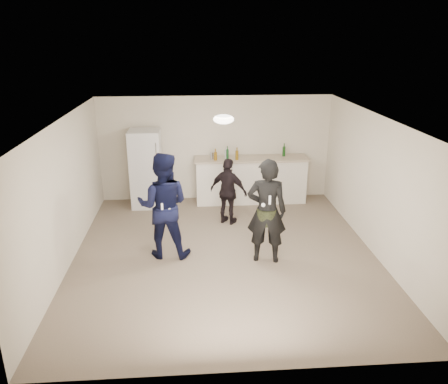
{
  "coord_description": "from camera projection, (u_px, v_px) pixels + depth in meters",
  "views": [
    {
      "loc": [
        -0.54,
        -7.17,
        3.83
      ],
      "look_at": [
        0.0,
        0.2,
        1.15
      ],
      "focal_mm": 35.0,
      "sensor_mm": 36.0,
      "label": 1
    }
  ],
  "objects": [
    {
      "name": "floor",
      "position": [
        225.0,
        254.0,
        8.07
      ],
      "size": [
        6.0,
        6.0,
        0.0
      ],
      "primitive_type": "plane",
      "color": "#6B5B4C",
      "rests_on": "ground"
    },
    {
      "name": "man",
      "position": [
        163.0,
        206.0,
        7.74
      ],
      "size": [
        1.02,
        0.84,
        1.93
      ],
      "primitive_type": "imported",
      "rotation": [
        0.0,
        0.0,
        3.03
      ],
      "color": "#0E123C",
      "rests_on": "floor"
    },
    {
      "name": "counter",
      "position": [
        251.0,
        181.0,
        10.45
      ],
      "size": [
        2.6,
        0.56,
        1.05
      ],
      "primitive_type": "cube",
      "color": "silver",
      "rests_on": "floor"
    },
    {
      "name": "wall_front",
      "position": [
        245.0,
        282.0,
        4.83
      ],
      "size": [
        6.0,
        0.0,
        6.0
      ],
      "primitive_type": "plane",
      "rotation": [
        -1.57,
        0.0,
        0.0
      ],
      "color": "beige",
      "rests_on": "floor"
    },
    {
      "name": "wall_left",
      "position": [
        65.0,
        195.0,
        7.45
      ],
      "size": [
        0.0,
        6.0,
        6.0
      ],
      "primitive_type": "plane",
      "rotation": [
        1.57,
        0.0,
        1.57
      ],
      "color": "beige",
      "rests_on": "floor"
    },
    {
      "name": "ceiling",
      "position": [
        225.0,
        120.0,
        7.22
      ],
      "size": [
        6.0,
        6.0,
        0.0
      ],
      "primitive_type": "plane",
      "rotation": [
        3.14,
        0.0,
        0.0
      ],
      "color": "silver",
      "rests_on": "wall_back"
    },
    {
      "name": "fridge_handle",
      "position": [
        156.0,
        156.0,
        9.62
      ],
      "size": [
        0.02,
        0.02,
        0.6
      ],
      "primitive_type": "cylinder",
      "color": "silver",
      "rests_on": "fridge"
    },
    {
      "name": "nunchuk_man",
      "position": [
        169.0,
        210.0,
        7.51
      ],
      "size": [
        0.07,
        0.07,
        0.07
      ],
      "primitive_type": "sphere",
      "color": "white",
      "rests_on": "man"
    },
    {
      "name": "ceiling_dome",
      "position": [
        224.0,
        119.0,
        7.52
      ],
      "size": [
        0.36,
        0.36,
        0.16
      ],
      "primitive_type": "ellipsoid",
      "color": "white",
      "rests_on": "ceiling"
    },
    {
      "name": "nunchuk_woman",
      "position": [
        263.0,
        205.0,
        7.27
      ],
      "size": [
        0.07,
        0.07,
        0.07
      ],
      "primitive_type": "sphere",
      "color": "white",
      "rests_on": "woman"
    },
    {
      "name": "camo_shorts",
      "position": [
        266.0,
        216.0,
        7.58
      ],
      "size": [
        0.34,
        0.34,
        0.28
      ],
      "primitive_type": "cylinder",
      "color": "#2A3518",
      "rests_on": "woman"
    },
    {
      "name": "remote_man",
      "position": [
        162.0,
        207.0,
        7.45
      ],
      "size": [
        0.04,
        0.04,
        0.15
      ],
      "primitive_type": "cube",
      "color": "white",
      "rests_on": "man"
    },
    {
      "name": "shaker",
      "position": [
        212.0,
        156.0,
        10.11
      ],
      "size": [
        0.08,
        0.08,
        0.17
      ],
      "primitive_type": "cylinder",
      "color": "silver",
      "rests_on": "counter_top"
    },
    {
      "name": "remote_woman",
      "position": [
        270.0,
        200.0,
        7.21
      ],
      "size": [
        0.04,
        0.04,
        0.15
      ],
      "primitive_type": "cube",
      "color": "silver",
      "rests_on": "woman"
    },
    {
      "name": "wall_back",
      "position": [
        215.0,
        148.0,
        10.46
      ],
      "size": [
        6.0,
        0.0,
        6.0
      ],
      "primitive_type": "plane",
      "rotation": [
        1.57,
        0.0,
        0.0
      ],
      "color": "beige",
      "rests_on": "floor"
    },
    {
      "name": "spectator",
      "position": [
        228.0,
        192.0,
        9.17
      ],
      "size": [
        0.9,
        0.73,
        1.43
      ],
      "primitive_type": "imported",
      "rotation": [
        0.0,
        0.0,
        2.61
      ],
      "color": "black",
      "rests_on": "floor"
    },
    {
      "name": "woman",
      "position": [
        267.0,
        211.0,
        7.55
      ],
      "size": [
        0.76,
        0.57,
        1.89
      ],
      "primitive_type": "imported",
      "rotation": [
        0.0,
        0.0,
        2.96
      ],
      "color": "black",
      "rests_on": "floor"
    },
    {
      "name": "bottle_cluster",
      "position": [
        240.0,
        154.0,
        10.14
      ],
      "size": [
        1.72,
        0.32,
        0.25
      ],
      "color": "#13451C",
      "rests_on": "counter_top"
    },
    {
      "name": "fridge",
      "position": [
        146.0,
        169.0,
        10.09
      ],
      "size": [
        0.7,
        0.7,
        1.8
      ],
      "primitive_type": "cube",
      "color": "white",
      "rests_on": "floor"
    },
    {
      "name": "counter_top",
      "position": [
        251.0,
        159.0,
        10.26
      ],
      "size": [
        2.68,
        0.64,
        0.04
      ],
      "primitive_type": "cube",
      "color": "#BAA790",
      "rests_on": "counter"
    },
    {
      "name": "wall_right",
      "position": [
        377.0,
        187.0,
        7.83
      ],
      "size": [
        0.0,
        6.0,
        6.0
      ],
      "primitive_type": "plane",
      "rotation": [
        1.57,
        0.0,
        -1.57
      ],
      "color": "beige",
      "rests_on": "floor"
    }
  ]
}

